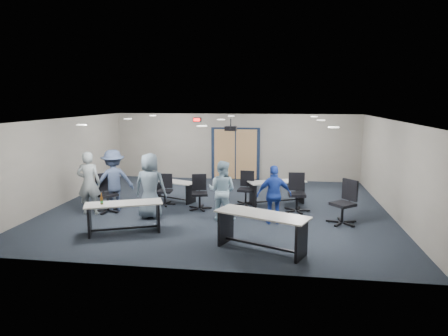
# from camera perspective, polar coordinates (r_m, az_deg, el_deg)

# --- Properties ---
(floor) EXTENTS (10.00, 10.00, 0.00)m
(floor) POSITION_cam_1_polar(r_m,az_deg,el_deg) (12.28, -0.76, -5.72)
(floor) COLOR black
(floor) RESTS_ON ground
(back_wall) EXTENTS (10.00, 0.04, 2.70)m
(back_wall) POSITION_cam_1_polar(r_m,az_deg,el_deg) (16.40, 1.67, 3.03)
(back_wall) COLOR gray
(back_wall) RESTS_ON floor
(front_wall) EXTENTS (10.00, 0.04, 2.70)m
(front_wall) POSITION_cam_1_polar(r_m,az_deg,el_deg) (7.67, -6.01, -4.91)
(front_wall) COLOR gray
(front_wall) RESTS_ON floor
(left_wall) EXTENTS (0.04, 9.00, 2.70)m
(left_wall) POSITION_cam_1_polar(r_m,az_deg,el_deg) (13.68, -21.95, 0.95)
(left_wall) COLOR gray
(left_wall) RESTS_ON floor
(right_wall) EXTENTS (0.04, 9.00, 2.70)m
(right_wall) POSITION_cam_1_polar(r_m,az_deg,el_deg) (12.26, 22.99, -0.07)
(right_wall) COLOR gray
(right_wall) RESTS_ON floor
(ceiling) EXTENTS (10.00, 9.00, 0.04)m
(ceiling) POSITION_cam_1_polar(r_m,az_deg,el_deg) (11.84, -0.79, 6.96)
(ceiling) COLOR silver
(ceiling) RESTS_ON back_wall
(double_door) EXTENTS (2.00, 0.07, 2.20)m
(double_door) POSITION_cam_1_polar(r_m,az_deg,el_deg) (16.41, 1.65, 1.98)
(double_door) COLOR #101C32
(double_door) RESTS_ON back_wall
(exit_sign) EXTENTS (0.32, 0.07, 0.18)m
(exit_sign) POSITION_cam_1_polar(r_m,az_deg,el_deg) (16.51, -3.90, 6.89)
(exit_sign) COLOR black
(exit_sign) RESTS_ON back_wall
(ceiling_projector) EXTENTS (0.35, 0.32, 0.37)m
(ceiling_projector) POSITION_cam_1_polar(r_m,az_deg,el_deg) (12.31, 0.96, 5.69)
(ceiling_projector) COLOR black
(ceiling_projector) RESTS_ON ceiling
(ceiling_can_lights) EXTENTS (6.24, 5.74, 0.02)m
(ceiling_can_lights) POSITION_cam_1_polar(r_m,az_deg,el_deg) (12.09, -0.60, 6.88)
(ceiling_can_lights) COLOR white
(ceiling_can_lights) RESTS_ON ceiling
(table_front_left) EXTENTS (1.96, 1.28, 1.04)m
(table_front_left) POSITION_cam_1_polar(r_m,az_deg,el_deg) (10.27, -14.13, -6.12)
(table_front_left) COLOR #ABA8A2
(table_front_left) RESTS_ON floor
(table_front_right) EXTENTS (2.17, 1.44, 0.84)m
(table_front_right) POSITION_cam_1_polar(r_m,az_deg,el_deg) (8.84, 5.41, -8.15)
(table_front_right) COLOR #ABA8A2
(table_front_right) RESTS_ON floor
(table_back_left) EXTENTS (1.70, 1.12, 0.66)m
(table_back_left) POSITION_cam_1_polar(r_m,az_deg,el_deg) (13.15, -7.32, -2.74)
(table_back_left) COLOR #ABA8A2
(table_back_left) RESTS_ON floor
(table_back_right) EXTENTS (1.90, 1.27, 0.85)m
(table_back_right) POSITION_cam_1_polar(r_m,az_deg,el_deg) (12.75, 7.60, -2.90)
(table_back_right) COLOR #ABA8A2
(table_back_right) RESTS_ON floor
(chair_back_a) EXTENTS (0.64, 0.64, 0.97)m
(chair_back_a) POSITION_cam_1_polar(r_m,az_deg,el_deg) (12.65, -8.47, -3.12)
(chair_back_a) COLOR black
(chair_back_a) RESTS_ON floor
(chair_back_b) EXTENTS (0.80, 0.80, 1.05)m
(chair_back_b) POSITION_cam_1_polar(r_m,az_deg,el_deg) (12.02, -3.51, -3.50)
(chair_back_b) COLOR black
(chair_back_b) RESTS_ON floor
(chair_back_c) EXTENTS (0.73, 0.73, 1.06)m
(chair_back_c) POSITION_cam_1_polar(r_m,az_deg,el_deg) (12.53, 3.14, -2.93)
(chair_back_c) COLOR black
(chair_back_c) RESTS_ON floor
(chair_back_d) EXTENTS (0.75, 0.75, 1.13)m
(chair_back_d) POSITION_cam_1_polar(r_m,az_deg,el_deg) (11.94, 10.38, -3.52)
(chair_back_d) COLOR black
(chair_back_d) RESTS_ON floor
(chair_loose_left) EXTENTS (1.01, 1.01, 1.13)m
(chair_loose_left) POSITION_cam_1_polar(r_m,az_deg,el_deg) (12.21, -16.34, -3.47)
(chair_loose_left) COLOR black
(chair_loose_left) RESTS_ON floor
(chair_loose_right) EXTENTS (1.05, 1.05, 1.19)m
(chair_loose_right) POSITION_cam_1_polar(r_m,az_deg,el_deg) (11.05, 16.62, -4.73)
(chair_loose_right) COLOR black
(chair_loose_right) RESTS_ON floor
(person_gray) EXTENTS (0.73, 0.53, 1.83)m
(person_gray) POSITION_cam_1_polar(r_m,az_deg,el_deg) (12.08, -18.74, -2.05)
(person_gray) COLOR gray
(person_gray) RESTS_ON floor
(person_plaid) EXTENTS (0.91, 0.60, 1.83)m
(person_plaid) POSITION_cam_1_polar(r_m,az_deg,el_deg) (11.26, -10.50, -2.53)
(person_plaid) COLOR slate
(person_plaid) RESTS_ON floor
(person_lightblue) EXTENTS (0.93, 0.80, 1.65)m
(person_lightblue) POSITION_cam_1_polar(r_m,az_deg,el_deg) (10.93, -0.29, -3.23)
(person_lightblue) COLOR #A8CBDE
(person_lightblue) RESTS_ON floor
(person_navy) EXTENTS (0.98, 0.55, 1.58)m
(person_navy) POSITION_cam_1_polar(r_m,az_deg,el_deg) (10.68, 7.18, -3.81)
(person_navy) COLOR #1D3AA0
(person_navy) RESTS_ON floor
(person_back) EXTENTS (1.36, 1.19, 1.83)m
(person_back) POSITION_cam_1_polar(r_m,az_deg,el_deg) (12.26, -15.51, -1.72)
(person_back) COLOR #3B496A
(person_back) RESTS_ON floor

